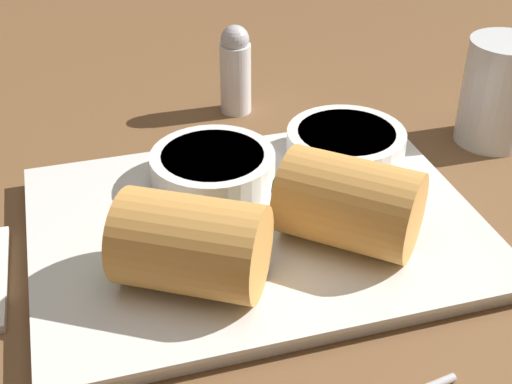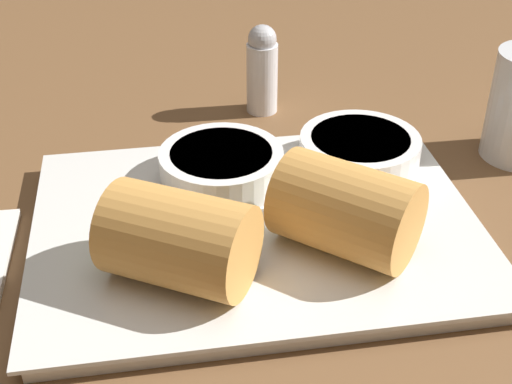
# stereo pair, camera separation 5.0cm
# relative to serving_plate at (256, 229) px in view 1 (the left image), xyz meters

# --- Properties ---
(table_surface) EXTENTS (1.80, 1.40, 0.02)m
(table_surface) POSITION_rel_serving_plate_xyz_m (-0.01, 0.02, -0.02)
(table_surface) COLOR brown
(table_surface) RESTS_ON ground
(serving_plate) EXTENTS (0.31, 0.23, 0.01)m
(serving_plate) POSITION_rel_serving_plate_xyz_m (0.00, 0.00, 0.00)
(serving_plate) COLOR silver
(serving_plate) RESTS_ON table_surface
(roll_front_left) EXTENTS (0.11, 0.10, 0.06)m
(roll_front_left) POSITION_rel_serving_plate_xyz_m (0.05, -0.04, 0.04)
(roll_front_left) COLOR #D19347
(roll_front_left) RESTS_ON serving_plate
(roll_front_right) EXTENTS (0.11, 0.10, 0.06)m
(roll_front_right) POSITION_rel_serving_plate_xyz_m (-0.06, -0.05, 0.04)
(roll_front_right) COLOR #D19347
(roll_front_right) RESTS_ON serving_plate
(dipping_bowl_near) EXTENTS (0.09, 0.09, 0.03)m
(dipping_bowl_near) POSITION_rel_serving_plate_xyz_m (-0.02, 0.06, 0.02)
(dipping_bowl_near) COLOR white
(dipping_bowl_near) RESTS_ON serving_plate
(dipping_bowl_far) EXTENTS (0.09, 0.09, 0.03)m
(dipping_bowl_far) POSITION_rel_serving_plate_xyz_m (0.09, 0.06, 0.02)
(dipping_bowl_far) COLOR white
(dipping_bowl_far) RESTS_ON serving_plate
(drinking_glass) EXTENTS (0.06, 0.06, 0.09)m
(drinking_glass) POSITION_rel_serving_plate_xyz_m (0.24, 0.08, 0.04)
(drinking_glass) COLOR silver
(drinking_glass) RESTS_ON table_surface
(salt_shaker) EXTENTS (0.03, 0.03, 0.08)m
(salt_shaker) POSITION_rel_serving_plate_xyz_m (0.04, 0.20, 0.03)
(salt_shaker) COLOR silver
(salt_shaker) RESTS_ON table_surface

